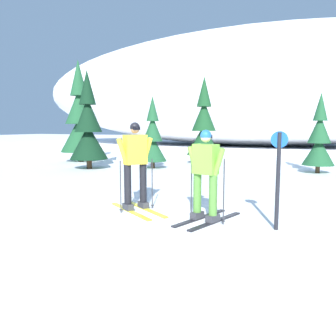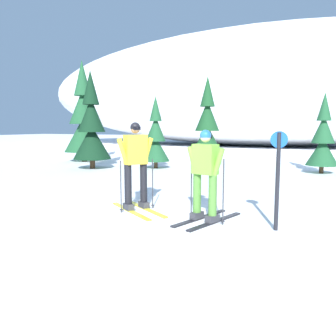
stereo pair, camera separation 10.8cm
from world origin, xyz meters
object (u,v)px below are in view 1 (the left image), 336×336
object	(u,v)px
pine_tree_right	(319,140)
pine_tree_center_left	(153,138)
pine_tree_far_left	(80,120)
pine_tree_left	(88,128)
skier_yellow_jacket	(135,164)
skier_lime_jacket	(206,174)
trail_marker_post	(278,175)
pine_tree_center_right	(204,127)

from	to	relation	value
pine_tree_right	pine_tree_center_left	bearing A→B (deg)	-169.97
pine_tree_far_left	pine_tree_right	bearing A→B (deg)	0.49
pine_tree_left	pine_tree_right	bearing A→B (deg)	14.88
skier_yellow_jacket	skier_lime_jacket	world-z (taller)	skier_yellow_jacket
pine_tree_center_left	skier_lime_jacket	bearing A→B (deg)	-57.28
skier_lime_jacket	trail_marker_post	world-z (taller)	skier_lime_jacket
pine_tree_center_right	pine_tree_right	size ratio (longest dim) A/B	1.36
pine_tree_right	skier_yellow_jacket	bearing A→B (deg)	-114.27
pine_tree_center_right	pine_tree_far_left	bearing A→B (deg)	-164.09
pine_tree_left	skier_lime_jacket	bearing A→B (deg)	-40.07
pine_tree_center_right	trail_marker_post	bearing A→B (deg)	-65.74
pine_tree_center_right	pine_tree_right	distance (m)	5.33
pine_tree_center_left	pine_tree_right	size ratio (longest dim) A/B	1.00
skier_yellow_jacket	pine_tree_far_left	bearing A→B (deg)	133.80
skier_yellow_jacket	pine_tree_center_left	xyz separation A→B (m)	(-2.89, 6.74, 0.29)
pine_tree_center_right	trail_marker_post	world-z (taller)	pine_tree_center_right
pine_tree_far_left	trail_marker_post	size ratio (longest dim) A/B	2.99
skier_lime_jacket	pine_tree_center_left	world-z (taller)	pine_tree_center_left
pine_tree_far_left	pine_tree_left	xyz separation A→B (m)	(2.19, -2.25, -0.40)
skier_yellow_jacket	pine_tree_far_left	size ratio (longest dim) A/B	0.37
skier_yellow_jacket	pine_tree_left	distance (m)	7.68
skier_lime_jacket	pine_tree_far_left	world-z (taller)	pine_tree_far_left
pine_tree_far_left	skier_lime_jacket	bearing A→B (deg)	-41.57
pine_tree_center_right	trail_marker_post	xyz separation A→B (m)	(4.40, -9.75, -0.79)
pine_tree_far_left	pine_tree_right	world-z (taller)	pine_tree_far_left
skier_lime_jacket	pine_tree_far_left	distance (m)	12.19
pine_tree_far_left	pine_tree_left	size ratio (longest dim) A/B	1.23
pine_tree_left	pine_tree_center_left	size ratio (longest dim) A/B	1.34
skier_yellow_jacket	pine_tree_right	distance (m)	8.65
skier_yellow_jacket	pine_tree_far_left	distance (m)	10.84
skier_yellow_jacket	skier_lime_jacket	size ratio (longest dim) A/B	1.09
skier_yellow_jacket	pine_tree_center_right	world-z (taller)	pine_tree_center_right
pine_tree_center_left	pine_tree_center_right	distance (m)	3.10
pine_tree_center_right	pine_tree_right	xyz separation A→B (m)	(5.06, -1.60, -0.46)
skier_lime_jacket	trail_marker_post	size ratio (longest dim) A/B	1.01
skier_lime_jacket	pine_tree_center_right	xyz separation A→B (m)	(-3.12, 9.75, 0.83)
skier_yellow_jacket	trail_marker_post	size ratio (longest dim) A/B	1.10
pine_tree_left	pine_tree_center_right	distance (m)	5.46
skier_lime_jacket	pine_tree_center_left	xyz separation A→B (m)	(-4.50, 7.01, 0.38)
skier_lime_jacket	pine_tree_left	xyz separation A→B (m)	(-6.89, 5.80, 0.81)
pine_tree_far_left	trail_marker_post	world-z (taller)	pine_tree_far_left
pine_tree_left	pine_tree_center_right	xyz separation A→B (m)	(3.77, 3.95, 0.02)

